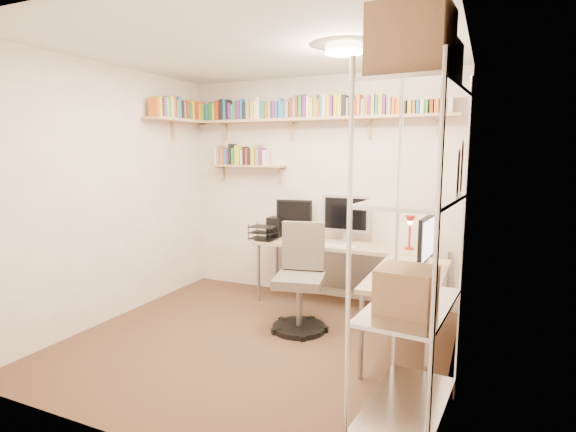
% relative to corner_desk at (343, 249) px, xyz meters
% --- Properties ---
extents(ground, '(3.20, 3.20, 0.00)m').
position_rel_corner_desk_xyz_m(ground, '(-0.48, -0.98, -0.68)').
color(ground, '#4B2A20').
rests_on(ground, ground).
extents(room_shell, '(3.24, 3.04, 2.52)m').
position_rel_corner_desk_xyz_m(room_shell, '(-0.47, -0.98, 0.86)').
color(room_shell, beige).
rests_on(room_shell, ground).
extents(wall_shelves, '(3.12, 1.09, 0.80)m').
position_rel_corner_desk_xyz_m(wall_shelves, '(-0.89, 0.31, 1.35)').
color(wall_shelves, tan).
rests_on(wall_shelves, ground).
extents(corner_desk, '(2.13, 1.80, 1.20)m').
position_rel_corner_desk_xyz_m(corner_desk, '(0.00, 0.00, 0.00)').
color(corner_desk, tan).
rests_on(corner_desk, ground).
extents(office_chair, '(0.54, 0.54, 1.00)m').
position_rel_corner_desk_xyz_m(office_chair, '(-0.25, -0.52, -0.26)').
color(office_chair, black).
rests_on(office_chair, ground).
extents(wire_rack, '(0.53, 0.95, 2.37)m').
position_rel_corner_desk_xyz_m(wire_rack, '(0.94, -1.77, 0.98)').
color(wire_rack, silver).
rests_on(wire_rack, ground).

